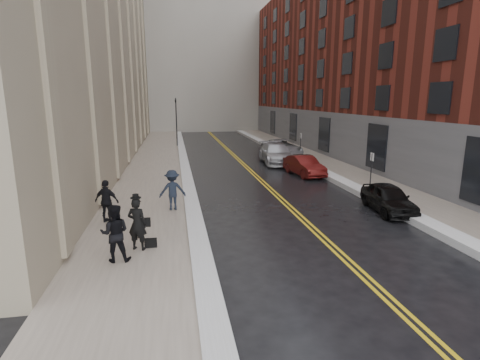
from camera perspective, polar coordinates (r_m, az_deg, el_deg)
name	(u,v)px	position (r m, az deg, el deg)	size (l,w,h in m)	color
ground	(270,261)	(12.51, 4.59, -12.22)	(160.00, 160.00, 0.00)	black
sidewalk_left	(153,171)	(27.52, -13.11, 1.32)	(4.00, 64.00, 0.15)	gray
sidewalk_right	(330,165)	(29.96, 13.62, 2.18)	(3.00, 64.00, 0.15)	gray
lane_stripe_a	(247,169)	(28.00, 1.09, 1.68)	(0.12, 64.00, 0.01)	gold
lane_stripe_b	(250,169)	(28.05, 1.57, 1.70)	(0.12, 64.00, 0.01)	gold
snow_ridge_left	(185,169)	(27.48, -8.33, 1.62)	(0.70, 60.80, 0.26)	white
snow_ridge_right	(308,165)	(29.26, 10.30, 2.24)	(0.85, 60.80, 0.30)	white
building_right	(390,57)	(39.85, 21.88, 17.01)	(14.00, 50.00, 18.00)	maroon
tower_far_right	(257,10)	(80.61, 2.54, 24.40)	(22.00, 18.00, 44.00)	slate
traffic_signal	(176,118)	(41.05, -9.68, 9.26)	(0.18, 0.15, 5.20)	black
parking_sign_near	(371,168)	(22.21, 19.37, 1.71)	(0.06, 0.35, 2.23)	black
parking_sign_far	(301,143)	(33.06, 9.22, 5.55)	(0.06, 0.35, 2.23)	black
car_black	(388,198)	(18.74, 21.67, -2.57)	(1.53, 3.80, 1.29)	black
car_maroon	(304,166)	(26.00, 9.74, 2.17)	(1.42, 4.08, 1.34)	#4A0E0D
car_silver_near	(276,154)	(30.54, 5.54, 4.04)	(2.24, 5.51, 1.60)	#B7B9C0
car_silver_far	(282,148)	(34.64, 6.40, 4.92)	(2.49, 5.40, 1.50)	#A3A5AB
pedestrian_main	(137,224)	(13.13, -15.39, -6.48)	(0.66, 0.43, 1.81)	black
pedestrian_a	(115,233)	(12.43, -18.53, -7.68)	(0.90, 0.70, 1.85)	black
pedestrian_b	(172,190)	(17.42, -10.26, -1.51)	(1.20, 0.69, 1.86)	black
pedestrian_c	(107,201)	(16.36, -19.63, -3.08)	(1.05, 0.44, 1.79)	black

